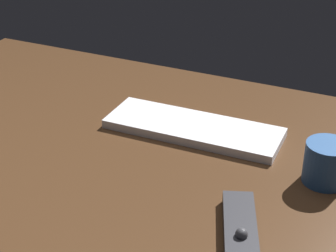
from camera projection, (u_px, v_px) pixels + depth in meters
The scene contains 4 objects.
desk at pixel (138, 149), 119.56cm from camera, with size 140.00×84.00×2.00cm, color #4C301C.
keyboard at pixel (193, 128), 123.55cm from camera, with size 39.01×13.23×1.99cm, color white.
media_remote at pixel (240, 229), 92.36cm from camera, with size 11.62×19.00×3.78cm.
coffee_mug at pixel (326, 163), 105.00cm from camera, with size 8.52×8.52×8.22cm, color #28518C.
Camera 1 is at (49.03, -90.52, 62.32)cm, focal length 59.61 mm.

